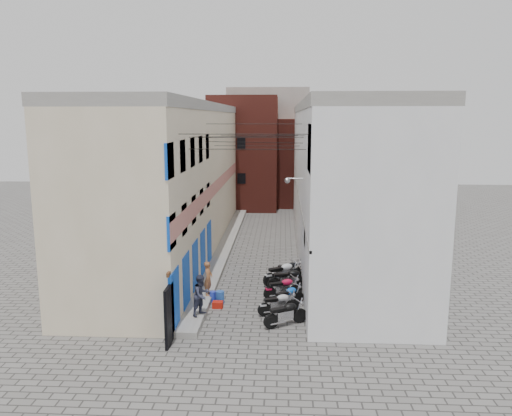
% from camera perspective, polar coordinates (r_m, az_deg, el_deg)
% --- Properties ---
extents(ground, '(90.00, 90.00, 0.00)m').
position_cam_1_polar(ground, '(19.10, -1.85, -14.88)').
color(ground, '#5E5B59').
rests_on(ground, ground).
extents(plinth, '(0.90, 26.00, 0.25)m').
position_cam_1_polar(plinth, '(31.46, -3.54, -4.45)').
color(plinth, gray).
rests_on(plinth, ground).
extents(building_left, '(5.10, 27.00, 9.00)m').
position_cam_1_polar(building_left, '(31.07, -9.03, 3.47)').
color(building_left, beige).
rests_on(building_left, ground).
extents(building_right, '(5.94, 26.00, 9.00)m').
position_cam_1_polar(building_right, '(30.62, 9.60, 3.37)').
color(building_right, silver).
rests_on(building_right, ground).
extents(building_far_brick_left, '(6.00, 6.00, 10.00)m').
position_cam_1_polar(building_far_brick_left, '(45.46, -1.37, 6.35)').
color(building_far_brick_left, maroon).
rests_on(building_far_brick_left, ground).
extents(building_far_brick_right, '(5.00, 6.00, 8.00)m').
position_cam_1_polar(building_far_brick_right, '(47.42, 4.89, 5.27)').
color(building_far_brick_right, maroon).
rests_on(building_far_brick_right, ground).
extents(building_far_concrete, '(8.00, 5.00, 11.00)m').
position_cam_1_polar(building_far_concrete, '(51.31, 1.40, 7.36)').
color(building_far_concrete, gray).
rests_on(building_far_concrete, ground).
extents(far_shopfront, '(2.00, 0.30, 2.40)m').
position_cam_1_polar(far_shopfront, '(43.00, 1.02, 1.03)').
color(far_shopfront, black).
rests_on(far_shopfront, ground).
extents(overhead_wires, '(5.80, 13.02, 1.32)m').
position_cam_1_polar(overhead_wires, '(24.93, -0.42, 8.00)').
color(overhead_wires, black).
rests_on(overhead_wires, ground).
extents(motorcycle_a, '(1.96, 1.45, 1.11)m').
position_cam_1_polar(motorcycle_a, '(20.11, 3.41, -11.83)').
color(motorcycle_a, black).
rests_on(motorcycle_a, ground).
extents(motorcycle_b, '(1.89, 1.19, 1.05)m').
position_cam_1_polar(motorcycle_b, '(21.18, 2.58, -10.74)').
color(motorcycle_b, '#AFB0B4').
rests_on(motorcycle_b, ground).
extents(motorcycle_c, '(1.73, 1.57, 1.03)m').
position_cam_1_polar(motorcycle_c, '(21.99, 3.65, -9.97)').
color(motorcycle_c, blue).
rests_on(motorcycle_c, ground).
extents(motorcycle_d, '(1.95, 1.25, 1.08)m').
position_cam_1_polar(motorcycle_d, '(23.00, 3.11, -8.97)').
color(motorcycle_d, '#B40C33').
rests_on(motorcycle_d, ground).
extents(motorcycle_e, '(2.19, 1.10, 1.21)m').
position_cam_1_polar(motorcycle_e, '(23.97, 3.79, -8.00)').
color(motorcycle_e, black).
rests_on(motorcycle_e, ground).
extents(motorcycle_f, '(2.21, 1.75, 1.26)m').
position_cam_1_polar(motorcycle_f, '(24.78, 3.08, -7.32)').
color(motorcycle_f, silver).
rests_on(motorcycle_f, ground).
extents(motorcycle_g, '(1.76, 1.13, 0.98)m').
position_cam_1_polar(motorcycle_g, '(25.84, 3.81, -6.92)').
color(motorcycle_g, black).
rests_on(motorcycle_g, ground).
extents(person_a, '(0.44, 0.61, 1.54)m').
position_cam_1_polar(person_a, '(22.68, -5.47, -8.00)').
color(person_a, '#9E6139').
rests_on(person_a, plinth).
extents(person_b, '(0.99, 1.03, 1.68)m').
position_cam_1_polar(person_b, '(20.48, -6.26, -9.85)').
color(person_b, '#2F3246').
rests_on(person_b, plinth).
extents(water_jug_near, '(0.47, 0.47, 0.56)m').
position_cam_1_polar(water_jug_near, '(22.48, -4.12, -10.14)').
color(water_jug_near, blue).
rests_on(water_jug_near, ground).
extents(water_jug_far, '(0.38, 0.38, 0.46)m').
position_cam_1_polar(water_jug_far, '(22.76, -4.95, -10.03)').
color(water_jug_far, blue).
rests_on(water_jug_far, ground).
extents(red_crate, '(0.45, 0.34, 0.28)m').
position_cam_1_polar(red_crate, '(22.05, -4.40, -10.96)').
color(red_crate, '#AF190C').
rests_on(red_crate, ground).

